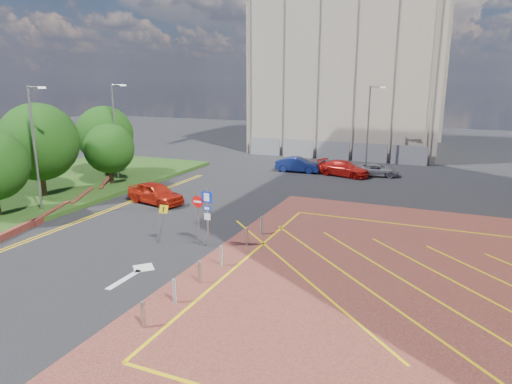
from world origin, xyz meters
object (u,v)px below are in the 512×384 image
Objects in this scene: sign_cluster at (204,211)px; car_blue_back at (298,165)px; lamp_left_near at (35,144)px; lamp_left_far at (115,127)px; tree_d at (105,134)px; warning_sign at (162,219)px; car_silver_back at (377,170)px; tree_c at (109,149)px; lamp_back at (369,123)px; tree_b at (39,142)px; car_red_left at (156,193)px; car_red_back at (344,168)px.

car_blue_back is at bearing 94.51° from sign_cluster.
lamp_left_far is (-2.00, 10.00, 0.00)m from lamp_left_near.
tree_d is 2.70× the size of warning_sign.
lamp_left_near is at bearing 146.93° from car_blue_back.
car_silver_back is at bearing 71.15° from warning_sign.
lamp_left_far is at bearing -25.68° from tree_d.
car_blue_back is (12.14, 12.02, -2.49)m from tree_c.
lamp_back reaches higher than tree_c.
lamp_left_far is 3.55× the size of warning_sign.
tree_d is 0.76× the size of lamp_left_near.
tree_c is 17.26m from car_blue_back.
tree_b reaches higher than car_red_left.
lamp_left_near is 10.20m from lamp_left_far.
sign_cluster is at bearing 14.88° from warning_sign.
lamp_left_far is at bearing 114.71° from tree_c.
sign_cluster is at bearing 155.39° from car_silver_back.
tree_d reaches higher than car_silver_back.
car_red_back is 1.22× the size of car_silver_back.
car_blue_back is (11.06, 20.02, -3.96)m from lamp_left_near.
sign_cluster reaches higher than warning_sign.
warning_sign is at bearing -18.73° from tree_b.
lamp_left_near is 30.80m from lamp_back.
lamp_left_near reaches higher than car_red_back.
car_silver_back is (20.24, 11.08, -4.11)m from lamp_left_far.
lamp_left_far is at bearing 69.69° from car_red_left.
sign_cluster is (14.72, -11.02, -2.71)m from lamp_left_far.
car_blue_back is (13.06, 10.02, -3.96)m from lamp_left_far.
tree_c is at bearing 130.56° from car_blue_back.
tree_b is 1.40× the size of car_red_back.
sign_cluster is at bearing -97.97° from lamp_back.
lamp_back reaches higher than warning_sign.
car_red_back is at bearing -95.52° from car_blue_back.
lamp_left_near is at bearing 156.52° from car_red_back.
lamp_back is at bearing -15.06° from car_red_left.
warning_sign is at bearing -128.85° from car_red_left.
sign_cluster reaches higher than car_red_back.
lamp_left_far reaches higher than tree_b.
car_red_back is at bearing 102.07° from car_silver_back.
car_red_back is at bearing 42.39° from tree_b.
car_blue_back is (0.56, 21.62, -0.73)m from warning_sign.
car_red_left is 1.06× the size of car_blue_back.
tree_b reaches higher than car_red_back.
sign_cluster is at bearing -4.56° from lamp_left_near.
lamp_left_far is 20.45m from car_red_back.
lamp_back is (19.58, 23.00, 0.12)m from tree_b.
car_red_back is at bearing -21.38° from car_red_left.
tree_b is at bearing 161.27° from warning_sign.
tree_d is 0.76× the size of lamp_back.
car_red_back is at bearing 29.60° from lamp_left_far.
tree_c is 0.61× the size of lamp_back.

